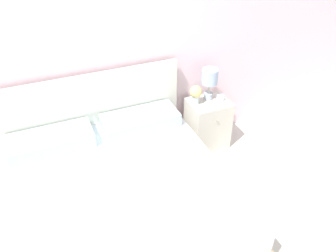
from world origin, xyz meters
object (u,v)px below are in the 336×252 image
at_px(nightstand, 207,124).
at_px(table_lamp, 210,79).
at_px(bed, 118,196).
at_px(flower_vase, 196,93).
at_px(alarm_clock, 221,98).

height_order(nightstand, table_lamp, table_lamp).
bearing_deg(bed, flower_vase, 31.89).
relative_size(nightstand, alarm_clock, 7.63).
distance_m(bed, nightstand, 1.46).
bearing_deg(flower_vase, nightstand, -9.44).
distance_m(table_lamp, alarm_clock, 0.26).
xyz_separation_m(bed, nightstand, (1.30, 0.68, 0.01)).
bearing_deg(nightstand, table_lamp, 74.14).
relative_size(bed, flower_vase, 8.72).
bearing_deg(alarm_clock, flower_vase, 168.10).
xyz_separation_m(nightstand, table_lamp, (0.02, 0.06, 0.56)).
height_order(flower_vase, alarm_clock, flower_vase).
height_order(nightstand, flower_vase, flower_vase).
xyz_separation_m(table_lamp, flower_vase, (-0.18, -0.04, -0.12)).
bearing_deg(bed, nightstand, 27.61).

